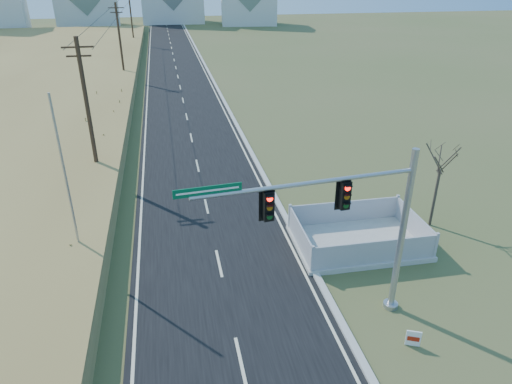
# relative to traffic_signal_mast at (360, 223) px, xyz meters

# --- Properties ---
(ground) EXTENTS (260.00, 260.00, 0.00)m
(ground) POSITION_rel_traffic_signal_mast_xyz_m (-4.66, 0.52, -4.26)
(ground) COLOR #485529
(ground) RESTS_ON ground
(road) EXTENTS (8.00, 180.00, 0.06)m
(road) POSITION_rel_traffic_signal_mast_xyz_m (-4.66, 50.52, -4.23)
(road) COLOR black
(road) RESTS_ON ground
(curb) EXTENTS (0.30, 180.00, 0.18)m
(curb) POSITION_rel_traffic_signal_mast_xyz_m (-0.51, 50.52, -4.17)
(curb) COLOR #B2AFA8
(curb) RESTS_ON ground
(utility_pole_near) EXTENTS (1.80, 0.26, 9.00)m
(utility_pole_near) POSITION_rel_traffic_signal_mast_xyz_m (-11.16, 15.52, 0.42)
(utility_pole_near) COLOR #422D1E
(utility_pole_near) RESTS_ON ground
(utility_pole_mid) EXTENTS (1.80, 0.26, 9.00)m
(utility_pole_mid) POSITION_rel_traffic_signal_mast_xyz_m (-11.16, 45.52, 0.42)
(utility_pole_mid) COLOR #422D1E
(utility_pole_mid) RESTS_ON ground
(utility_pole_far) EXTENTS (1.80, 0.26, 9.00)m
(utility_pole_far) POSITION_rel_traffic_signal_mast_xyz_m (-11.16, 75.52, 0.42)
(utility_pole_far) COLOR #422D1E
(utility_pole_far) RESTS_ON ground
(traffic_signal_mast) EXTENTS (8.63, 1.08, 6.89)m
(traffic_signal_mast) POSITION_rel_traffic_signal_mast_xyz_m (0.00, 0.00, 0.00)
(traffic_signal_mast) COLOR #9EA0A5
(traffic_signal_mast) RESTS_ON ground
(fence_enclosure) EXTENTS (6.33, 4.37, 1.43)m
(fence_enclosure) POSITION_rel_traffic_signal_mast_xyz_m (2.34, 4.83, -3.98)
(fence_enclosure) COLOR #B7B5AD
(fence_enclosure) RESTS_ON ground
(open_sign) EXTENTS (0.51, 0.26, 0.66)m
(open_sign) POSITION_rel_traffic_signal_mast_xyz_m (1.65, -1.99, -3.91)
(open_sign) COLOR white
(open_sign) RESTS_ON ground
(flagpole) EXTENTS (0.37, 0.37, 8.11)m
(flagpole) POSITION_rel_traffic_signal_mast_xyz_m (-10.88, 5.69, -1.02)
(flagpole) COLOR #B7B5AD
(flagpole) RESTS_ON ground
(bare_tree) EXTENTS (1.85, 1.85, 4.91)m
(bare_tree) POSITION_rel_traffic_signal_mast_xyz_m (6.96, 5.91, -0.31)
(bare_tree) COLOR #4C3F33
(bare_tree) RESTS_ON ground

